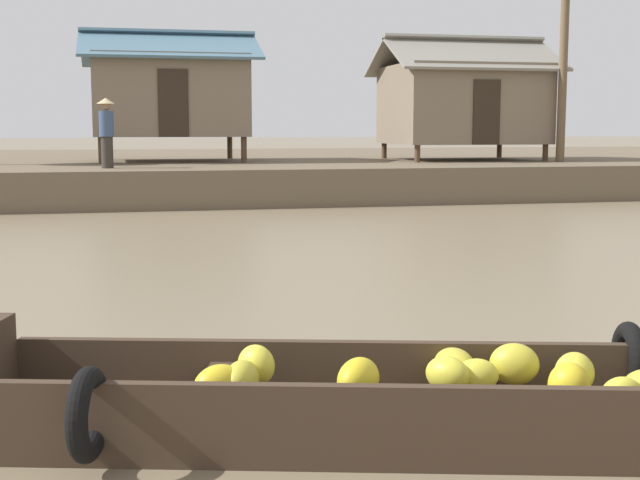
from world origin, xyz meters
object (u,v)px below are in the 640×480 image
Objects in this scene: banana_boat at (390,392)px; stilt_house_mid_right at (462,102)px; vendor_person at (106,129)px; stilt_house_mid_left at (169,94)px.

banana_boat is 21.64m from stilt_house_mid_right.
vendor_person is at bearing -162.85° from stilt_house_mid_right.
vendor_person is (-10.29, -3.18, -0.78)m from stilt_house_mid_right.
banana_boat is at bearing -89.71° from stilt_house_mid_left.
stilt_house_mid_left reaches higher than banana_boat.
stilt_house_mid_left is 8.62m from stilt_house_mid_right.
stilt_house_mid_right reaches higher than vendor_person.
stilt_house_mid_left reaches higher than stilt_house_mid_right.
banana_boat is at bearing -83.71° from vendor_person.
stilt_house_mid_right is 10.80m from vendor_person.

